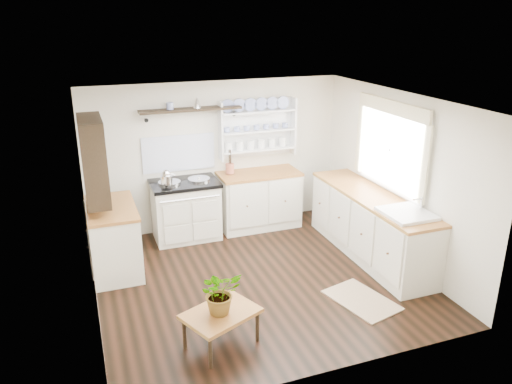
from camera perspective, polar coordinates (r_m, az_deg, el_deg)
floor at (r=6.56m, az=0.30°, el=-9.84°), size 4.00×3.80×0.01m
wall_back at (r=7.80m, az=-4.58°, el=4.16°), size 4.00×0.02×2.30m
wall_right at (r=6.99m, az=15.88°, el=1.60°), size 0.02×3.80×2.30m
wall_left at (r=5.74m, az=-18.77°, el=-2.72°), size 0.02×3.80×2.30m
ceiling at (r=5.78m, az=0.35°, el=10.40°), size 4.00×3.80×0.01m
window at (r=6.97m, az=15.14°, el=5.16°), size 0.08×1.55×1.22m
aga_cooker at (r=7.58m, az=-8.03°, el=-1.98°), size 1.00×0.70×0.92m
back_cabinets at (r=7.91m, az=0.34°, el=-0.79°), size 1.27×0.63×0.90m
right_cabinets at (r=7.14m, az=12.94°, el=-3.68°), size 0.62×2.43×0.90m
belfast_sink at (r=6.45m, az=16.73°, el=-3.34°), size 0.55×0.60×0.45m
left_cabinets at (r=6.84m, az=-15.95°, el=-5.03°), size 0.62×1.13×0.90m
plate_rack at (r=7.86m, az=0.02°, el=7.40°), size 1.20×0.22×0.90m
high_shelf at (r=7.41m, az=-7.49°, el=9.26°), size 1.50×0.29×0.16m
left_shelving at (r=6.47m, az=-18.08°, el=3.62°), size 0.28×0.80×1.05m
kettle at (r=7.23m, az=-10.20°, el=1.68°), size 0.17×0.17×0.21m
utensil_crock at (r=7.68m, az=-3.01°, el=2.69°), size 0.13×0.13×0.15m
center_table at (r=5.22m, az=-4.03°, el=-13.93°), size 0.87×0.76×0.39m
potted_plant at (r=5.08m, az=-4.10°, el=-11.34°), size 0.46×0.41×0.46m
floor_rug at (r=6.23m, az=11.98°, el=-11.99°), size 0.74×0.96×0.02m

